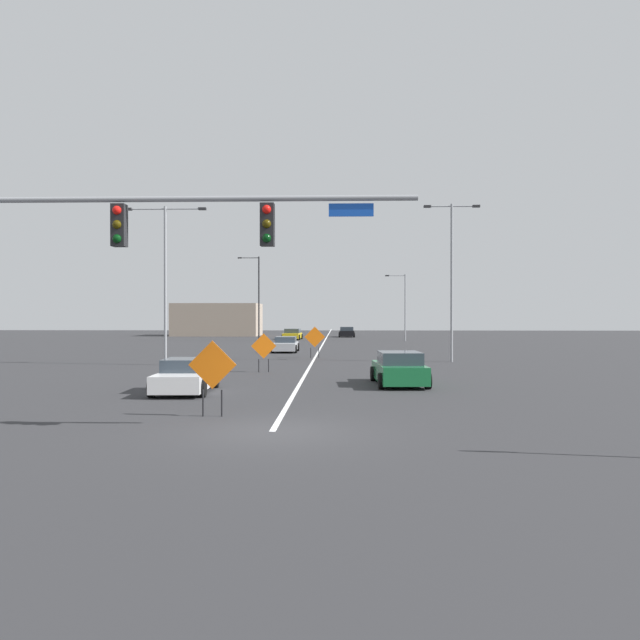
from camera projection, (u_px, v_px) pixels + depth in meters
name	position (u px, v px, depth m)	size (l,w,h in m)	color
ground	(272.00, 432.00, 15.46)	(210.81, 210.81, 0.00)	#2D2D30
road_centre_stripe	(325.00, 340.00, 73.99)	(0.16, 117.12, 0.01)	white
traffic_signal_assembly	(122.00, 243.00, 15.53)	(11.17, 0.44, 6.43)	gray
street_lamp_mid_left	(257.00, 294.00, 71.51)	(2.50, 0.24, 9.60)	black
street_lamp_near_left	(452.00, 270.00, 38.79)	(3.45, 0.24, 9.78)	gray
street_lamp_far_right	(165.00, 271.00, 36.30)	(4.78, 0.24, 9.19)	gray
street_lamp_far_left	(403.00, 304.00, 70.35)	(2.32, 0.24, 7.50)	gray
construction_sign_median_near	(212.00, 368.00, 17.79)	(1.37, 0.05, 2.16)	orange
construction_sign_left_shoulder	(264.00, 348.00, 31.70)	(1.27, 0.26, 1.97)	orange
construction_sign_right_shoulder	(315.00, 338.00, 42.25)	(1.39, 0.19, 2.12)	orange
car_black_far	(347.00, 332.00, 83.62)	(2.15, 4.08, 1.37)	black
car_yellow_near	(292.00, 334.00, 74.93)	(2.29, 4.49, 1.30)	gold
car_silver_passing	(286.00, 345.00, 49.26)	(1.97, 4.22, 1.21)	#B7BABF
car_white_mid	(186.00, 377.00, 23.46)	(2.15, 4.33, 1.24)	white
car_green_approaching	(399.00, 369.00, 25.88)	(2.22, 4.44, 1.38)	#196B38
roadside_building_west	(218.00, 320.00, 89.17)	(11.94, 7.57, 4.57)	gray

